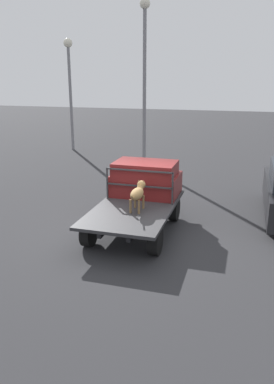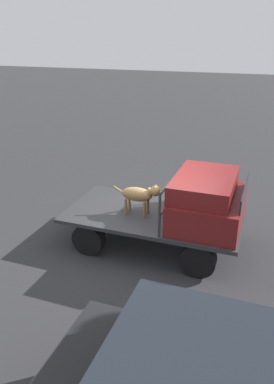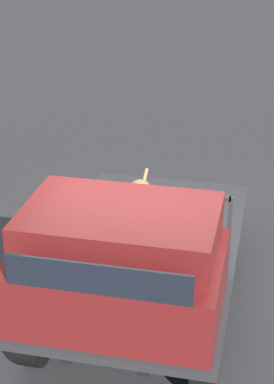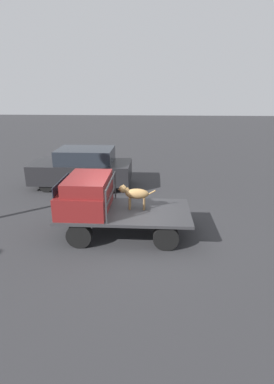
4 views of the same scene
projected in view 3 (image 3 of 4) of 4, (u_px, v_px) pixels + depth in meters
ground_plane at (144, 304)px, 7.33m from camera, size 80.00×80.00×0.00m
flatbed_truck at (144, 263)px, 7.09m from camera, size 3.73×2.02×0.74m
truck_cab at (119, 264)px, 5.83m from camera, size 1.35×1.90×0.98m
truck_headboard at (136, 216)px, 6.41m from camera, size 0.04×1.90×0.90m
dog at (135, 199)px, 7.06m from camera, size 1.10×0.30×0.73m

